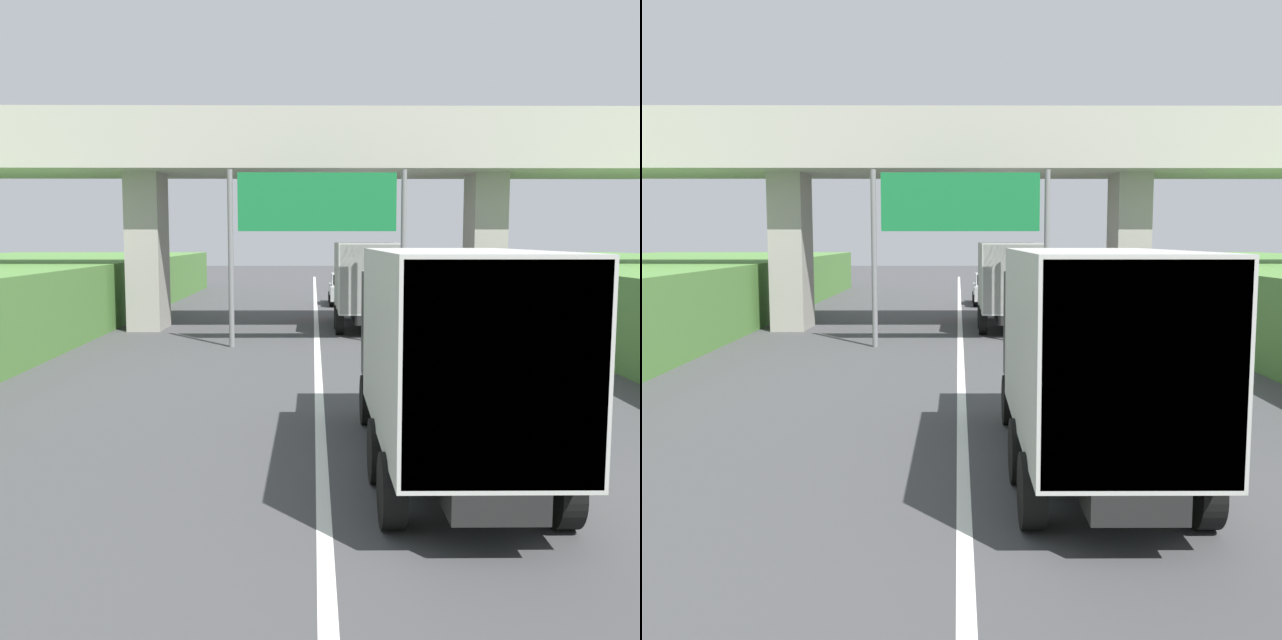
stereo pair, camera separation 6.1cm
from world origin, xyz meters
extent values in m
cube|color=white|center=(0.00, 26.10, 0.00)|extent=(0.20, 92.20, 0.01)
cube|color=#ADA89E|center=(0.00, 32.62, 6.70)|extent=(40.00, 4.80, 1.10)
cube|color=#ADA89E|center=(0.00, 30.40, 7.80)|extent=(40.00, 0.36, 1.10)
cube|color=#ADA89E|center=(0.00, 34.84, 7.80)|extent=(40.00, 0.36, 1.10)
cube|color=#9F9A91|center=(-6.73, 32.62, 3.07)|extent=(1.30, 2.20, 6.15)
cube|color=#9F9A91|center=(6.73, 32.62, 3.07)|extent=(1.30, 2.20, 6.15)
cylinder|color=slate|center=(-2.85, 27.62, 2.92)|extent=(0.18, 0.18, 5.85)
cylinder|color=slate|center=(2.85, 27.62, 2.92)|extent=(0.18, 0.18, 5.85)
cube|color=#167238|center=(0.00, 27.62, 4.80)|extent=(5.20, 0.12, 1.90)
cube|color=white|center=(0.00, 27.61, 4.80)|extent=(4.89, 0.01, 1.67)
cube|color=black|center=(1.91, 14.93, 0.66)|extent=(1.10, 7.30, 0.36)
cube|color=black|center=(1.91, 17.53, 1.89)|extent=(2.10, 2.10, 2.10)
cube|color=#2D3842|center=(1.91, 18.55, 2.19)|extent=(1.89, 0.06, 0.90)
cube|color=#B7B7B2|center=(1.91, 13.88, 2.14)|extent=(2.30, 5.20, 2.60)
cube|color=gray|center=(1.91, 11.30, 2.14)|extent=(2.21, 0.04, 2.50)
cylinder|color=black|center=(0.94, 17.53, 0.48)|extent=(0.30, 0.96, 0.96)
cylinder|color=black|center=(2.88, 17.53, 0.48)|extent=(0.30, 0.96, 0.96)
cylinder|color=black|center=(0.84, 12.45, 0.48)|extent=(0.30, 0.96, 0.96)
cylinder|color=black|center=(2.98, 12.45, 0.48)|extent=(0.30, 0.96, 0.96)
cylinder|color=black|center=(0.84, 14.14, 0.48)|extent=(0.30, 0.96, 0.96)
cylinder|color=black|center=(2.98, 14.14, 0.48)|extent=(0.30, 0.96, 0.96)
cube|color=black|center=(1.93, 33.19, 0.66)|extent=(1.10, 7.30, 0.36)
cube|color=red|center=(1.93, 35.79, 1.89)|extent=(2.10, 2.10, 2.10)
cube|color=#2D3842|center=(1.93, 36.81, 2.19)|extent=(1.89, 0.06, 0.90)
cube|color=#B7B7B2|center=(1.93, 32.14, 2.14)|extent=(2.30, 5.20, 2.60)
cube|color=gray|center=(1.93, 29.56, 2.14)|extent=(2.21, 0.04, 2.50)
cylinder|color=black|center=(0.96, 35.79, 0.48)|extent=(0.30, 0.96, 0.96)
cylinder|color=black|center=(2.90, 35.79, 0.48)|extent=(0.30, 0.96, 0.96)
cylinder|color=black|center=(0.86, 30.71, 0.48)|extent=(0.30, 0.96, 0.96)
cylinder|color=black|center=(3.00, 30.71, 0.48)|extent=(0.30, 0.96, 0.96)
cylinder|color=black|center=(0.86, 32.40, 0.48)|extent=(0.30, 0.96, 0.96)
cylinder|color=black|center=(3.00, 32.40, 0.48)|extent=(0.30, 0.96, 0.96)
cube|color=#B2B5B7|center=(1.66, 43.23, 0.70)|extent=(1.76, 4.10, 0.76)
cube|color=#B2B5B7|center=(1.66, 43.08, 1.40)|extent=(1.56, 1.90, 0.64)
cube|color=#2D3842|center=(1.66, 42.16, 1.40)|extent=(1.44, 0.06, 0.54)
cylinder|color=black|center=(0.84, 44.50, 0.32)|extent=(0.22, 0.64, 0.64)
cylinder|color=black|center=(2.48, 44.50, 0.32)|extent=(0.22, 0.64, 0.64)
cylinder|color=black|center=(0.84, 41.96, 0.32)|extent=(0.22, 0.64, 0.64)
cylinder|color=black|center=(2.48, 41.96, 0.32)|extent=(0.22, 0.64, 0.64)
camera|label=1|loc=(-0.14, 3.79, 3.60)|focal=40.42mm
camera|label=2|loc=(-0.08, 3.78, 3.60)|focal=40.42mm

